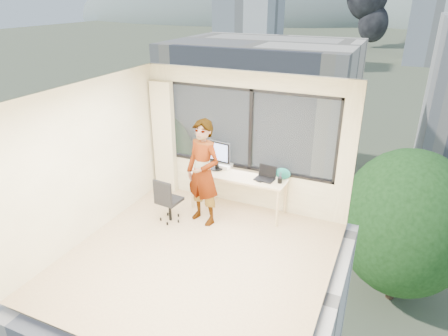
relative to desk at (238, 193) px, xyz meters
The scene contains 24 objects.
floor 1.70m from the desk, 90.00° to the right, with size 4.00×4.00×0.01m, color #CCB684.
ceiling 2.78m from the desk, 90.00° to the right, with size 4.00×4.00×0.01m, color white.
wall_front 3.78m from the desk, 90.00° to the right, with size 4.00×0.01×2.60m, color beige.
wall_left 2.76m from the desk, 140.31° to the right, with size 0.01×4.00×2.60m, color beige.
wall_right 2.76m from the desk, 39.69° to the right, with size 0.01×4.00×2.60m, color beige.
window_wall 1.20m from the desk, 81.63° to the left, with size 3.30×0.16×1.55m, color black, non-canonical shape.
curtain 1.90m from the desk, behind, with size 0.45×0.14×2.30m, color beige.
desk is the anchor object (origin of this frame).
chair 1.31m from the desk, 139.62° to the right, with size 0.45×0.45×0.87m, color black, non-canonical shape.
person 0.94m from the desk, 125.03° to the right, with size 0.70×0.46×1.92m, color #2D2D33.
monitor 0.82m from the desk, behind, with size 0.58×0.12×0.58m, color black, non-canonical shape.
game_console 0.60m from the desk, 151.66° to the left, with size 0.28×0.23×0.07m, color white.
laptop 0.70m from the desk, ahead, with size 0.34×0.36×0.22m, color black, non-canonical shape.
cellphone 0.61m from the desk, 16.47° to the right, with size 0.10×0.05×0.01m, color black.
pen_cup 0.91m from the desk, ahead, with size 0.08×0.08×0.10m, color black.
handbag 0.95m from the desk, 10.86° to the left, with size 0.28×0.14×0.21m, color #0D4E42.
exterior_ground 119.21m from the desk, 90.00° to the left, with size 400.00×400.00×0.04m, color #515B3D.
near_bldg_a 30.64m from the desk, 107.62° to the left, with size 16.00×12.00×14.00m, color beige.
far_tower_a 99.69m from the desk, 110.55° to the left, with size 14.00×14.00×28.00m, color silver.
far_tower_b 118.61m from the desk, 86.13° to the left, with size 13.00×13.00×30.00m, color silver.
far_tower_d 160.05m from the desk, 112.02° to the left, with size 16.00×14.00×22.00m, color silver.
hill_a 340.51m from the desk, 110.65° to the left, with size 288.00×216.00×90.00m, color slate.
tree_a 27.88m from the desk, 128.19° to the left, with size 7.00×7.00×8.00m, color #1E4617, non-canonical shape.
tree_b 19.51m from the desk, 76.24° to the left, with size 7.60×7.60×9.00m, color #1E4617, non-canonical shape.
Camera 1 is at (2.50, -4.60, 3.84)m, focal length 32.04 mm.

